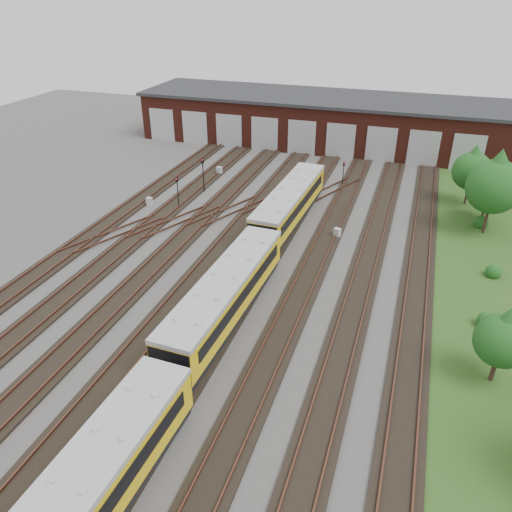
% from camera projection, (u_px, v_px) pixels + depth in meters
% --- Properties ---
extents(ground, '(120.00, 120.00, 0.00)m').
position_uv_depth(ground, '(214.00, 294.00, 36.34)').
color(ground, '#4D4947').
rests_on(ground, ground).
extents(track_network, '(30.40, 70.00, 0.33)m').
position_uv_depth(track_network, '(215.00, 288.00, 36.82)').
color(track_network, black).
rests_on(track_network, ground).
extents(maintenance_shed, '(51.00, 12.50, 6.35)m').
position_uv_depth(maintenance_shed, '(327.00, 120.00, 67.83)').
color(maintenance_shed, '#531D14').
rests_on(maintenance_shed, ground).
extents(grass_verge, '(8.00, 55.00, 0.05)m').
position_uv_depth(grass_verge, '(485.00, 270.00, 39.31)').
color(grass_verge, '#264717').
rests_on(grass_verge, ground).
extents(metro_train, '(3.24, 46.99, 3.08)m').
position_uv_depth(metro_train, '(226.00, 295.00, 32.78)').
color(metro_train, black).
rests_on(metro_train, ground).
extents(signal_mast_0, '(0.26, 0.24, 3.25)m').
position_uv_depth(signal_mast_0, '(177.00, 189.00, 48.93)').
color(signal_mast_0, black).
rests_on(signal_mast_0, ground).
extents(signal_mast_1, '(0.31, 0.29, 3.74)m').
position_uv_depth(signal_mast_1, '(203.00, 170.00, 52.59)').
color(signal_mast_1, black).
rests_on(signal_mast_1, ground).
extents(signal_mast_2, '(0.24, 0.23, 2.67)m').
position_uv_depth(signal_mast_2, '(343.00, 170.00, 54.56)').
color(signal_mast_2, black).
rests_on(signal_mast_2, ground).
extents(signal_mast_3, '(0.27, 0.25, 3.21)m').
position_uv_depth(signal_mast_3, '(296.00, 191.00, 48.28)').
color(signal_mast_3, black).
rests_on(signal_mast_3, ground).
extents(relay_cabinet_0, '(0.55, 0.46, 0.91)m').
position_uv_depth(relay_cabinet_0, '(150.00, 202.00, 50.13)').
color(relay_cabinet_0, '#B8BABD').
rests_on(relay_cabinet_0, ground).
extents(relay_cabinet_1, '(0.61, 0.52, 0.93)m').
position_uv_depth(relay_cabinet_1, '(219.00, 171.00, 58.14)').
color(relay_cabinet_1, '#B8BABD').
rests_on(relay_cabinet_1, ground).
extents(relay_cabinet_2, '(0.66, 0.61, 0.90)m').
position_uv_depth(relay_cabinet_2, '(216.00, 280.00, 37.18)').
color(relay_cabinet_2, '#B8BABD').
rests_on(relay_cabinet_2, ground).
extents(relay_cabinet_3, '(0.55, 0.48, 0.87)m').
position_uv_depth(relay_cabinet_3, '(266.00, 216.00, 47.24)').
color(relay_cabinet_3, '#B8BABD').
rests_on(relay_cabinet_3, ground).
extents(relay_cabinet_4, '(0.68, 0.63, 0.92)m').
position_uv_depth(relay_cabinet_4, '(337.00, 233.00, 43.98)').
color(relay_cabinet_4, '#B8BABD').
rests_on(relay_cabinet_4, ground).
extents(tree_0, '(3.75, 3.75, 6.21)m').
position_uv_depth(tree_0, '(473.00, 167.00, 48.82)').
color(tree_0, '#382219').
rests_on(tree_0, ground).
extents(tree_1, '(3.20, 3.20, 5.31)m').
position_uv_depth(tree_1, '(489.00, 186.00, 45.78)').
color(tree_1, '#382219').
rests_on(tree_1, ground).
extents(tree_2, '(4.72, 4.72, 7.82)m').
position_uv_depth(tree_2, '(496.00, 180.00, 42.58)').
color(tree_2, '#382219').
rests_on(tree_2, ground).
extents(tree_3, '(3.04, 3.04, 5.04)m').
position_uv_depth(tree_3, '(504.00, 335.00, 27.02)').
color(tree_3, '#382219').
rests_on(tree_3, ground).
extents(bush_0, '(1.26, 1.26, 1.26)m').
position_uv_depth(bush_0, '(487.00, 319.00, 32.67)').
color(bush_0, '#154915').
rests_on(bush_0, ground).
extents(bush_1, '(1.20, 1.20, 1.20)m').
position_uv_depth(bush_1, '(494.00, 270.00, 38.20)').
color(bush_1, '#154915').
rests_on(bush_1, ground).
extents(bush_2, '(1.34, 1.34, 1.34)m').
position_uv_depth(bush_2, '(482.00, 221.00, 45.77)').
color(bush_2, '#154915').
rests_on(bush_2, ground).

